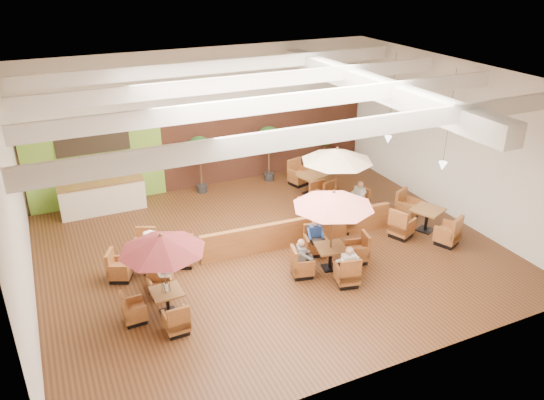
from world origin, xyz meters
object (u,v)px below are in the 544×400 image
table_4 (419,222)px  diner_2 (303,254)px  topiary_1 (269,141)px  topiary_2 (325,137)px  diner_1 (315,233)px  table_0 (161,257)px  booth_divider (300,231)px  diner_3 (350,211)px  table_3 (152,260)px  topiary_0 (200,151)px  diner_0 (348,262)px  diner_4 (358,194)px  service_counter (103,197)px  table_1 (332,216)px  table_5 (311,185)px  table_2 (336,171)px

table_4 → diner_2: size_ratio=3.87×
topiary_1 → topiary_2: topiary_1 is taller
diner_1 → topiary_2: bearing=-106.8°
table_0 → table_4: table_0 is taller
booth_divider → diner_3: bearing=6.5°
table_0 → table_3: 2.50m
table_4 → topiary_0: size_ratio=1.29×
diner_0 → diner_4: size_ratio=1.01×
table_3 → topiary_0: topiary_0 is taller
table_4 → diner_1: 3.93m
topiary_1 → diner_3: 5.36m
diner_0 → diner_4: 4.71m
table_3 → diner_0: bearing=-6.9°
service_counter → booth_divider: service_counter is taller
table_1 → table_4: size_ratio=0.88×
table_4 → diner_4: 2.41m
topiary_0 → table_5: bearing=-27.7°
table_2 → table_5: (0.26, 2.22, -1.44)m
table_4 → topiary_2: topiary_2 is taller
table_5 → diner_1: size_ratio=4.04×
topiary_1 → service_counter: bearing=-178.3°
table_0 → table_1: bearing=-0.2°
table_5 → diner_1: 4.61m
table_1 → topiary_2: bearing=74.6°
table_0 → table_1: size_ratio=0.91×
booth_divider → topiary_1: bearing=79.2°
booth_divider → table_1: table_1 is taller
service_counter → table_2: 8.53m
diner_2 → table_4: bearing=115.2°
booth_divider → table_1: (0.15, -1.72, 1.31)m
service_counter → table_5: service_counter is taller
table_2 → diner_2: size_ratio=3.52×
topiary_1 → diner_0: size_ratio=2.85×
table_3 → diner_1: bearing=12.0°
table_1 → diner_4: 4.11m
diner_0 → diner_1: 1.90m
table_4 → diner_0: (-3.91, -1.67, 0.38)m
table_5 → topiary_1: (-0.90, 2.02, 1.33)m
diner_2 → table_1: bearing=106.8°
table_2 → diner_1: table_2 is taller
diner_1 → diner_0: bearing=105.2°
service_counter → topiary_2: bearing=1.2°
diner_2 → diner_1: bearing=151.8°
service_counter → table_0: (0.54, -6.97, 1.14)m
table_5 → diner_0: (-2.08, -5.99, 0.36)m
diner_1 → diner_2: size_ratio=0.95×
service_counter → table_1: 8.93m
topiary_0 → diner_4: 6.31m
table_0 → topiary_2: (8.86, 7.17, -0.21)m
table_5 → diner_1: bearing=-132.4°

